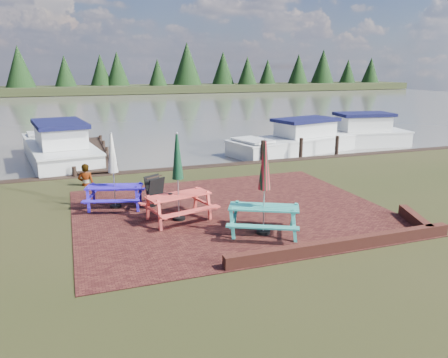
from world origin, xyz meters
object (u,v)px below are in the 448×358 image
Objects in this scene: picnic_table_blue at (114,183)px; person at (85,164)px; boat_jetty at (59,149)px; picnic_table_teal at (264,202)px; picnic_table_red at (178,191)px; jetty at (90,153)px; boat_near at (295,142)px; chalkboard at (155,191)px; boat_far at (353,135)px.

picnic_table_blue is 1.44× the size of person.
boat_jetty is (-1.64, 8.34, -0.34)m from picnic_table_blue.
picnic_table_blue reaches higher than person.
picnic_table_red reaches higher than picnic_table_teal.
jetty is 1.14× the size of boat_jetty.
jetty is (-0.29, 8.82, -0.69)m from picnic_table_blue.
boat_jetty is 11.70m from boat_near.
picnic_table_red is at bearing 133.83° from person.
chalkboard is 0.13× the size of boat_near.
picnic_table_red is 0.33× the size of boat_near.
boat_near reaches higher than chalkboard.
boat_far reaches higher than person.
boat_far is (12.80, 7.88, -0.08)m from chalkboard.
chalkboard is at bearing 129.87° from boat_far.
chalkboard is at bearing 151.15° from picnic_table_teal.
boat_far is at bearing -144.56° from person.
picnic_table_teal is 12.83m from jetty.
jetty is 14.32m from boat_far.
boat_jetty is (-1.35, -0.47, 0.35)m from jetty.
jetty is 1.34× the size of boat_far.
picnic_table_red is at bearing -80.79° from boat_jetty.
boat_near is (9.98, 6.99, -0.43)m from picnic_table_blue.
boat_near is at bearing 9.59° from chalkboard.
picnic_table_red is at bearing -30.95° from picnic_table_blue.
jetty is (-1.85, 10.52, -0.75)m from picnic_table_red.
picnic_table_blue is (-3.35, 3.47, -0.05)m from picnic_table_teal.
jetty is at bearing -76.23° from person.
chalkboard is 9.19m from jetty.
chalkboard is at bearing 90.96° from picnic_table_red.
picnic_table_teal reaches higher than chalkboard.
boat_jetty is 15.64m from boat_far.
picnic_table_blue is at bearing 121.45° from person.
jetty is (-1.46, 9.07, -0.37)m from chalkboard.
picnic_table_blue is 0.25× the size of jetty.
jetty is 10.43m from boat_near.
boat_far is (4.00, 0.64, 0.04)m from boat_near.
picnic_table_blue reaches higher than jetty.
picnic_table_teal is 15.36m from boat_far.
boat_far is at bearing -94.27° from boat_near.
boat_far is (12.41, 9.33, -0.45)m from picnic_table_red.
picnic_table_red is 1.55m from chalkboard.
boat_jetty is 1.07× the size of boat_near.
person is (-0.72, 3.01, -0.01)m from picnic_table_blue.
boat_jetty reaches higher than chalkboard.
picnic_table_red reaches higher than boat_jetty.
chalkboard is 15.03m from boat_far.
picnic_table_blue is (-1.56, 1.71, -0.06)m from picnic_table_red.
picnic_table_teal is at bearing -58.66° from picnic_table_red.
boat_jetty is 1.17× the size of boat_far.
boat_far is 4.26× the size of person.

